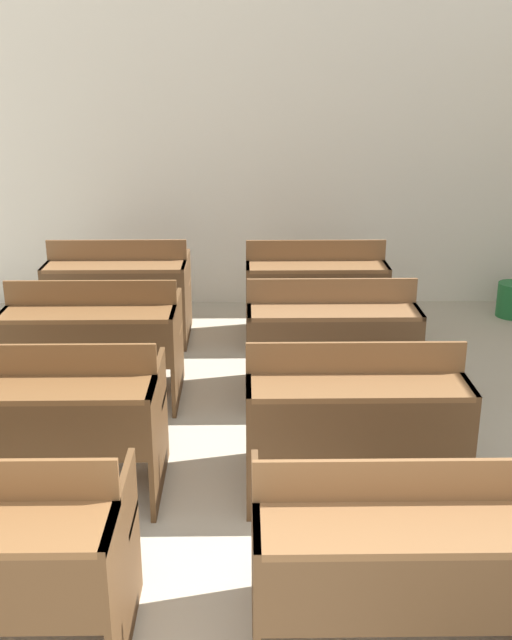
% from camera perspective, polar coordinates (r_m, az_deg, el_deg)
% --- Properties ---
extents(wall_back, '(6.16, 0.06, 2.84)m').
position_cam_1_polar(wall_back, '(7.20, -2.66, 12.29)').
color(wall_back, white).
rests_on(wall_back, ground_plane).
extents(bench_front_right, '(1.16, 0.72, 0.87)m').
position_cam_1_polar(bench_front_right, '(3.07, 11.15, -16.99)').
color(bench_front_right, brown).
rests_on(bench_front_right, ground_plane).
extents(bench_second_left, '(1.16, 0.72, 0.87)m').
position_cam_1_polar(bench_second_left, '(4.19, -15.37, -6.95)').
color(bench_second_left, '#53361D').
rests_on(bench_second_left, ground_plane).
extents(bench_second_right, '(1.16, 0.72, 0.87)m').
position_cam_1_polar(bench_second_right, '(4.10, 7.43, -6.97)').
color(bench_second_right, brown).
rests_on(bench_second_right, ground_plane).
extents(bench_third_left, '(1.16, 0.72, 0.87)m').
position_cam_1_polar(bench_third_left, '(5.28, -12.26, -1.25)').
color(bench_third_left, '#54371F').
rests_on(bench_third_left, ground_plane).
extents(bench_third_right, '(1.16, 0.72, 0.87)m').
position_cam_1_polar(bench_third_right, '(5.23, 5.70, -1.09)').
color(bench_third_right, brown).
rests_on(bench_third_right, ground_plane).
extents(bench_back_left, '(1.16, 0.72, 0.87)m').
position_cam_1_polar(bench_back_left, '(6.43, -10.41, 2.52)').
color(bench_back_left, brown).
rests_on(bench_back_left, ground_plane).
extents(bench_back_right, '(1.16, 0.72, 0.87)m').
position_cam_1_polar(bench_back_right, '(6.33, 4.51, 2.54)').
color(bench_back_right, brown).
rests_on(bench_back_right, ground_plane).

